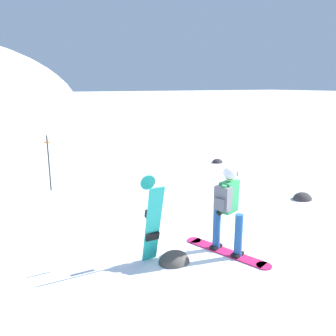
# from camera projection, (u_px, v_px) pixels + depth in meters

# --- Properties ---
(ground_plane) EXTENTS (300.00, 300.00, 0.00)m
(ground_plane) POSITION_uv_depth(u_px,v_px,m) (236.00, 238.00, 7.30)
(ground_plane) COLOR white
(snowboarder_main) EXTENTS (0.81, 1.75, 1.71)m
(snowboarder_main) POSITION_uv_depth(u_px,v_px,m) (227.00, 208.00, 6.42)
(snowboarder_main) COLOR #D11E5B
(snowboarder_main) RESTS_ON ground
(spare_snowboard) EXTENTS (0.28, 0.42, 1.62)m
(spare_snowboard) POSITION_uv_depth(u_px,v_px,m) (152.00, 220.00, 6.10)
(spare_snowboard) COLOR #23B7A3
(spare_snowboard) RESTS_ON ground
(piste_marker_near) EXTENTS (0.20, 0.20, 1.74)m
(piste_marker_near) POSITION_uv_depth(u_px,v_px,m) (49.00, 158.00, 10.35)
(piste_marker_near) COLOR black
(piste_marker_near) RESTS_ON ground
(rock_dark) EXTENTS (0.46, 0.40, 0.33)m
(rock_dark) POSITION_uv_depth(u_px,v_px,m) (217.00, 163.00, 14.31)
(rock_dark) COLOR #383333
(rock_dark) RESTS_ON ground
(rock_mid) EXTENTS (0.56, 0.48, 0.39)m
(rock_mid) POSITION_uv_depth(u_px,v_px,m) (302.00, 199.00, 9.76)
(rock_mid) COLOR #383333
(rock_mid) RESTS_ON ground
(rock_small) EXTENTS (0.59, 0.50, 0.41)m
(rock_small) POSITION_uv_depth(u_px,v_px,m) (174.00, 262.00, 6.32)
(rock_small) COLOR #4C4742
(rock_small) RESTS_ON ground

